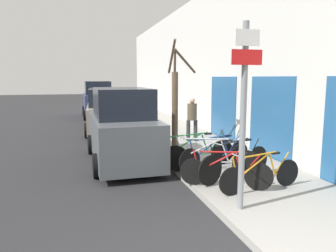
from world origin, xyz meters
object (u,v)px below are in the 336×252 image
bicycle_3 (210,159)px  street_tree (175,104)px  signpost (243,111)px  bicycle_2 (235,163)px  bicycle_5 (193,153)px  pedestrian_near (192,116)px  bicycle_4 (216,154)px  parked_car_2 (98,101)px  bicycle_0 (261,174)px  bicycle_1 (225,172)px  parked_car_0 (122,129)px  parked_car_1 (106,112)px

bicycle_3 → street_tree: bearing=36.5°
signpost → bicycle_2: signpost is taller
bicycle_5 → street_tree: bearing=-6.1°
pedestrian_near → street_tree: bearing=-118.1°
bicycle_4 → parked_car_2: size_ratio=0.54×
bicycle_0 → bicycle_3: (-0.61, 1.39, 0.04)m
bicycle_4 → signpost: bearing=148.7°
parked_car_2 → signpost: bearing=-84.8°
bicycle_4 → bicycle_1: bearing=146.9°
bicycle_2 → bicycle_5: bearing=6.5°
bicycle_1 → bicycle_4: 1.60m
bicycle_0 → bicycle_2: bicycle_2 is taller
bicycle_3 → parked_car_0: bearing=71.9°
bicycle_2 → parked_car_2: 15.06m
signpost → bicycle_2: size_ratio=1.53×
bicycle_0 → parked_car_1: size_ratio=0.44×
bicycle_0 → bicycle_4: (-0.23, 1.93, 0.02)m
bicycle_3 → bicycle_1: bearing=-149.9°
parked_car_2 → bicycle_5: bearing=-83.2°
parked_car_0 → pedestrian_near: (2.98, 2.06, 0.07)m
bicycle_0 → bicycle_1: (-0.66, 0.39, 0.00)m
signpost → street_tree: street_tree is taller
pedestrian_near → parked_car_2: bearing=112.6°
bicycle_0 → bicycle_2: 0.91m
bicycle_5 → pedestrian_near: (1.27, 3.67, 0.56)m
bicycle_1 → bicycle_3: bicycle_3 is taller
signpost → bicycle_0: bearing=41.4°
bicycle_2 → pedestrian_near: (0.62, 4.94, 0.56)m
bicycle_4 → street_tree: (-0.53, 2.07, 1.23)m
pedestrian_near → street_tree: 2.30m
signpost → bicycle_2: 2.34m
signpost → bicycle_1: size_ratio=1.90×
signpost → bicycle_3: size_ratio=1.62×
parked_car_0 → bicycle_0: bearing=-57.1°
signpost → bicycle_5: bearing=88.3°
bicycle_0 → street_tree: street_tree is taller
bicycle_0 → bicycle_4: size_ratio=0.92×
bicycle_2 → parked_car_0: 3.76m
bicycle_1 → bicycle_5: size_ratio=0.71×
parked_car_0 → parked_car_1: (0.01, 5.92, -0.09)m
bicycle_1 → parked_car_2: 15.49m
parked_car_2 → parked_car_0: bearing=-90.3°
bicycle_3 → pedestrian_near: bearing=19.6°
bicycle_4 → bicycle_2: bearing=166.6°
parked_car_1 → parked_car_2: 6.05m
bicycle_3 → parked_car_2: parked_car_2 is taller
parked_car_0 → street_tree: (1.76, 0.23, 0.73)m
pedestrian_near → street_tree: street_tree is taller
street_tree → parked_car_1: bearing=107.1°
bicycle_1 → parked_car_1: parked_car_1 is taller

